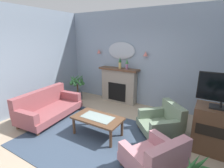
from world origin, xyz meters
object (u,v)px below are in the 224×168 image
wall_sconce_left (99,51)px  floral_couch (48,107)px  mantel_vase_right (120,63)px  potted_plant_corner_palm (77,86)px  mantel_vase_left (127,63)px  tv_flatscreen (224,90)px  armchair_by_coffee_table (163,121)px  tv_cabinet (216,130)px  coffee_table (97,120)px  fireplace (119,85)px  wall_sconce_right (146,54)px  armchair_in_corner (155,159)px  wall_mirror (121,51)px

wall_sconce_left → floral_couch: bearing=-96.1°
mantel_vase_right → potted_plant_corner_palm: mantel_vase_right is taller
mantel_vase_right → floral_couch: 2.53m
mantel_vase_left → tv_flatscreen: (2.53, -1.31, -0.10)m
armchair_by_coffee_table → tv_cabinet: (1.02, -0.10, 0.15)m
coffee_table → potted_plant_corner_palm: 2.48m
coffee_table → tv_cabinet: (2.25, 0.72, 0.07)m
fireplace → mantel_vase_left: (0.30, -0.03, 0.77)m
tv_flatscreen → armchair_by_coffee_table: bearing=173.2°
wall_sconce_right → floral_couch: size_ratio=0.08×
wall_sconce_right → potted_plant_corner_palm: size_ratio=0.15×
armchair_in_corner → coffee_table: bearing=162.4°
wall_mirror → coffee_table: 2.62m
wall_sconce_left → armchair_by_coffee_table: bearing=-26.2°
wall_sconce_left → armchair_in_corner: 4.11m
wall_mirror → potted_plant_corner_palm: (-1.37, -0.67, -1.23)m
wall_mirror → armchair_in_corner: 3.62m
mantel_vase_right → tv_cabinet: mantel_vase_right is taller
floral_couch → armchair_by_coffee_table: size_ratio=1.56×
tv_cabinet → wall_sconce_right: bearing=144.5°
floral_couch → armchair_in_corner: size_ratio=1.62×
potted_plant_corner_palm → wall_sconce_right: bearing=15.6°
wall_mirror → armchair_by_coffee_table: bearing=-36.9°
mantel_vase_right → floral_couch: size_ratio=0.20×
tv_cabinet → potted_plant_corner_palm: bearing=169.3°
mantel_vase_right → potted_plant_corner_palm: size_ratio=0.40×
fireplace → coffee_table: (0.59, -2.04, -0.19)m
mantel_vase_left → tv_flatscreen: tv_flatscreen is taller
armchair_in_corner → potted_plant_corner_palm: potted_plant_corner_palm is taller
floral_couch → armchair_in_corner: 3.15m
wall_sconce_right → armchair_in_corner: size_ratio=0.13×
armchair_in_corner → armchair_by_coffee_table: same height
wall_mirror → floral_couch: size_ratio=0.54×
fireplace → tv_flatscreen: tv_flatscreen is taller
tv_cabinet → tv_flatscreen: (0.00, -0.02, 0.80)m
mantel_vase_left → armchair_in_corner: 3.20m
fireplace → potted_plant_corner_palm: 1.47m
wall_mirror → mantel_vase_left: bearing=-29.5°
fireplace → wall_sconce_right: wall_sconce_right is taller
tv_cabinet → armchair_in_corner: bearing=-124.0°
floral_couch → tv_flatscreen: bearing=10.1°
mantel_vase_right → wall_sconce_left: (-0.90, 0.12, 0.31)m
potted_plant_corner_palm → wall_sconce_left: bearing=50.0°
wall_mirror → armchair_in_corner: bearing=-52.4°
tv_flatscreen → fireplace: bearing=154.6°
tv_flatscreen → potted_plant_corner_palm: size_ratio=0.92×
floral_couch → tv_cabinet: size_ratio=1.98×
tv_cabinet → armchair_by_coffee_table: bearing=174.3°
fireplace → tv_flatscreen: (2.83, -1.34, 0.68)m
armchair_by_coffee_table → tv_flatscreen: bearing=-6.8°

